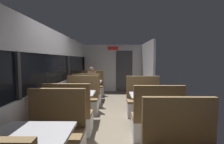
{
  "coord_description": "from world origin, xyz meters",
  "views": [
    {
      "loc": [
        0.06,
        -3.9,
        1.58
      ],
      "look_at": [
        -0.03,
        3.16,
        1.04
      ],
      "focal_mm": 26.35,
      "sensor_mm": 36.0,
      "label": 1
    }
  ],
  "objects_px": {
    "bench_near_window_facing_entry": "(54,138)",
    "bench_mid_window_facing_entry": "(82,102)",
    "dining_table_mid_window": "(77,97)",
    "bench_rear_aisle_facing_end": "(156,123)",
    "dining_table_far_window": "(90,84)",
    "bench_far_window_facing_end": "(87,95)",
    "bench_mid_window_facing_end": "(69,119)",
    "dining_table_rear_aisle": "(149,99)",
    "bench_rear_aisle_facing_entry": "(144,104)",
    "bench_far_window_facing_entry": "(92,88)",
    "seated_passenger": "(92,84)",
    "dining_table_near_window": "(31,141)"
  },
  "relations": [
    {
      "from": "dining_table_near_window",
      "to": "bench_rear_aisle_facing_end",
      "type": "height_order",
      "value": "bench_rear_aisle_facing_end"
    },
    {
      "from": "bench_mid_window_facing_end",
      "to": "bench_far_window_facing_end",
      "type": "height_order",
      "value": "same"
    },
    {
      "from": "bench_mid_window_facing_entry",
      "to": "bench_rear_aisle_facing_entry",
      "type": "bearing_deg",
      "value": -6.38
    },
    {
      "from": "dining_table_mid_window",
      "to": "bench_rear_aisle_facing_end",
      "type": "height_order",
      "value": "bench_rear_aisle_facing_end"
    },
    {
      "from": "bench_mid_window_facing_end",
      "to": "dining_table_rear_aisle",
      "type": "xyz_separation_m",
      "value": [
        1.79,
        0.5,
        0.31
      ]
    },
    {
      "from": "bench_near_window_facing_entry",
      "to": "bench_rear_aisle_facing_entry",
      "type": "distance_m",
      "value": 2.74
    },
    {
      "from": "dining_table_mid_window",
      "to": "seated_passenger",
      "type": "height_order",
      "value": "seated_passenger"
    },
    {
      "from": "bench_mid_window_facing_entry",
      "to": "dining_table_rear_aisle",
      "type": "xyz_separation_m",
      "value": [
        1.79,
        -0.9,
        0.31
      ]
    },
    {
      "from": "bench_far_window_facing_entry",
      "to": "bench_rear_aisle_facing_end",
      "type": "height_order",
      "value": "same"
    },
    {
      "from": "bench_far_window_facing_end",
      "to": "bench_rear_aisle_facing_entry",
      "type": "height_order",
      "value": "same"
    },
    {
      "from": "bench_mid_window_facing_entry",
      "to": "dining_table_far_window",
      "type": "bearing_deg",
      "value": 90.0
    },
    {
      "from": "bench_far_window_facing_end",
      "to": "bench_far_window_facing_entry",
      "type": "distance_m",
      "value": 1.4
    },
    {
      "from": "bench_near_window_facing_entry",
      "to": "bench_rear_aisle_facing_entry",
      "type": "bearing_deg",
      "value": 49.17
    },
    {
      "from": "dining_table_mid_window",
      "to": "bench_mid_window_facing_entry",
      "type": "height_order",
      "value": "bench_mid_window_facing_entry"
    },
    {
      "from": "dining_table_rear_aisle",
      "to": "bench_rear_aisle_facing_end",
      "type": "distance_m",
      "value": 0.77
    },
    {
      "from": "bench_near_window_facing_entry",
      "to": "dining_table_mid_window",
      "type": "bearing_deg",
      "value": 90.0
    },
    {
      "from": "bench_mid_window_facing_end",
      "to": "bench_far_window_facing_end",
      "type": "bearing_deg",
      "value": 90.0
    },
    {
      "from": "bench_mid_window_facing_entry",
      "to": "bench_rear_aisle_facing_entry",
      "type": "xyz_separation_m",
      "value": [
        1.79,
        -0.2,
        0.0
      ]
    },
    {
      "from": "bench_mid_window_facing_entry",
      "to": "dining_table_rear_aisle",
      "type": "height_order",
      "value": "bench_mid_window_facing_entry"
    },
    {
      "from": "bench_near_window_facing_entry",
      "to": "bench_mid_window_facing_entry",
      "type": "height_order",
      "value": "same"
    },
    {
      "from": "dining_table_near_window",
      "to": "dining_table_rear_aisle",
      "type": "relative_size",
      "value": 1.0
    },
    {
      "from": "bench_near_window_facing_entry",
      "to": "bench_far_window_facing_entry",
      "type": "bearing_deg",
      "value": 90.0
    },
    {
      "from": "bench_near_window_facing_entry",
      "to": "bench_far_window_facing_entry",
      "type": "distance_m",
      "value": 4.54
    },
    {
      "from": "bench_mid_window_facing_end",
      "to": "bench_mid_window_facing_entry",
      "type": "distance_m",
      "value": 1.4
    },
    {
      "from": "dining_table_far_window",
      "to": "dining_table_rear_aisle",
      "type": "xyz_separation_m",
      "value": [
        1.79,
        -2.47,
        0.0
      ]
    },
    {
      "from": "bench_far_window_facing_entry",
      "to": "bench_rear_aisle_facing_entry",
      "type": "bearing_deg",
      "value": -54.09
    },
    {
      "from": "bench_far_window_facing_entry",
      "to": "bench_near_window_facing_entry",
      "type": "bearing_deg",
      "value": -90.0
    },
    {
      "from": "bench_mid_window_facing_end",
      "to": "bench_far_window_facing_entry",
      "type": "xyz_separation_m",
      "value": [
        0.0,
        3.67,
        0.0
      ]
    },
    {
      "from": "bench_mid_window_facing_entry",
      "to": "dining_table_rear_aisle",
      "type": "bearing_deg",
      "value": -26.68
    },
    {
      "from": "dining_table_far_window",
      "to": "bench_mid_window_facing_end",
      "type": "bearing_deg",
      "value": -90.0
    },
    {
      "from": "bench_near_window_facing_entry",
      "to": "dining_table_far_window",
      "type": "relative_size",
      "value": 1.22
    },
    {
      "from": "bench_mid_window_facing_entry",
      "to": "bench_far_window_facing_entry",
      "type": "relative_size",
      "value": 1.0
    },
    {
      "from": "bench_far_window_facing_end",
      "to": "dining_table_near_window",
      "type": "bearing_deg",
      "value": -90.0
    },
    {
      "from": "dining_table_far_window",
      "to": "bench_rear_aisle_facing_entry",
      "type": "distance_m",
      "value": 2.54
    },
    {
      "from": "bench_near_window_facing_entry",
      "to": "bench_mid_window_facing_end",
      "type": "xyz_separation_m",
      "value": [
        0.0,
        0.87,
        0.0
      ]
    },
    {
      "from": "bench_mid_window_facing_end",
      "to": "seated_passenger",
      "type": "height_order",
      "value": "seated_passenger"
    },
    {
      "from": "dining_table_mid_window",
      "to": "bench_rear_aisle_facing_end",
      "type": "bearing_deg",
      "value": -26.68
    },
    {
      "from": "bench_mid_window_facing_end",
      "to": "seated_passenger",
      "type": "distance_m",
      "value": 3.6
    },
    {
      "from": "bench_near_window_facing_entry",
      "to": "dining_table_far_window",
      "type": "xyz_separation_m",
      "value": [
        0.0,
        3.84,
        0.31
      ]
    },
    {
      "from": "bench_rear_aisle_facing_entry",
      "to": "seated_passenger",
      "type": "height_order",
      "value": "seated_passenger"
    },
    {
      "from": "dining_table_mid_window",
      "to": "bench_near_window_facing_entry",
      "type": "bearing_deg",
      "value": -90.0
    },
    {
      "from": "dining_table_near_window",
      "to": "dining_table_mid_window",
      "type": "xyz_separation_m",
      "value": [
        0.0,
        2.27,
        0.0
      ]
    },
    {
      "from": "dining_table_near_window",
      "to": "seated_passenger",
      "type": "xyz_separation_m",
      "value": [
        0.0,
        5.17,
        -0.1
      ]
    },
    {
      "from": "dining_table_far_window",
      "to": "bench_far_window_facing_end",
      "type": "relative_size",
      "value": 0.82
    },
    {
      "from": "bench_near_window_facing_entry",
      "to": "dining_table_rear_aisle",
      "type": "distance_m",
      "value": 2.28
    },
    {
      "from": "bench_rear_aisle_facing_end",
      "to": "dining_table_far_window",
      "type": "bearing_deg",
      "value": 119.44
    },
    {
      "from": "bench_rear_aisle_facing_entry",
      "to": "dining_table_rear_aisle",
      "type": "bearing_deg",
      "value": -90.0
    },
    {
      "from": "bench_far_window_facing_end",
      "to": "bench_far_window_facing_entry",
      "type": "height_order",
      "value": "same"
    },
    {
      "from": "dining_table_near_window",
      "to": "dining_table_rear_aisle",
      "type": "xyz_separation_m",
      "value": [
        1.79,
        2.07,
        0.0
      ]
    },
    {
      "from": "bench_near_window_facing_entry",
      "to": "bench_mid_window_facing_entry",
      "type": "distance_m",
      "value": 2.27
    }
  ]
}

